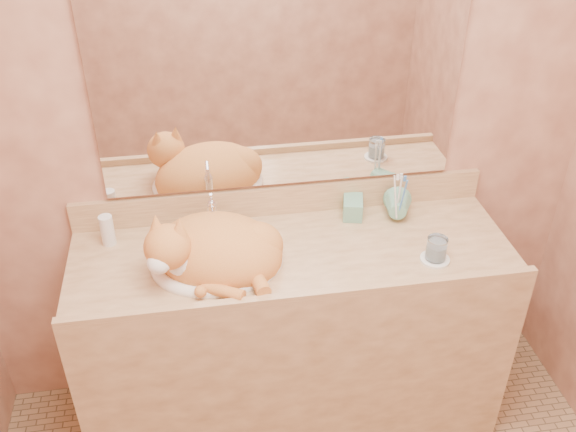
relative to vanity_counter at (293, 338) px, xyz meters
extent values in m
cube|color=#925642|center=(0.00, 0.28, 0.82)|extent=(2.40, 0.02, 2.50)
cube|color=white|center=(0.00, 0.26, 0.97)|extent=(1.30, 0.02, 0.80)
imported|color=#66A488|center=(0.26, 0.15, 0.51)|extent=(0.09, 0.09, 0.17)
imported|color=#66A488|center=(0.42, 0.11, 0.48)|extent=(0.14, 0.14, 0.10)
cylinder|color=white|center=(0.49, -0.13, 0.43)|extent=(0.10, 0.10, 0.01)
cylinder|color=silver|center=(0.49, -0.13, 0.48)|extent=(0.07, 0.07, 0.08)
cylinder|color=silver|center=(-0.66, 0.16, 0.48)|extent=(0.05, 0.05, 0.12)
camera|label=1|loc=(-0.32, -1.82, 1.83)|focal=40.00mm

